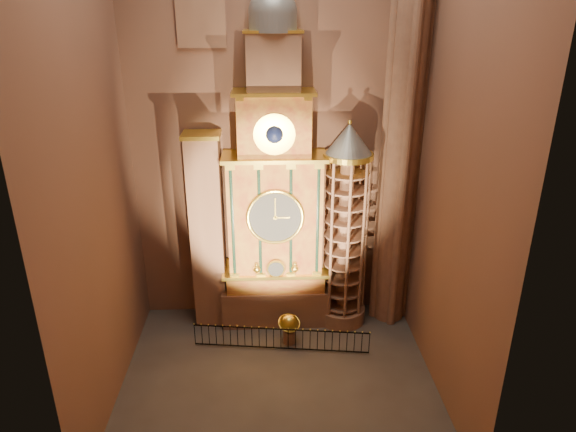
{
  "coord_description": "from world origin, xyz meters",
  "views": [
    {
      "loc": [
        -0.37,
        -18.67,
        15.7
      ],
      "look_at": [
        0.57,
        3.0,
        6.76
      ],
      "focal_mm": 32.0,
      "sensor_mm": 36.0,
      "label": 1
    }
  ],
  "objects_px": {
    "celestial_globe": "(289,326)",
    "iron_railing": "(281,339)",
    "portrait_tower": "(207,232)",
    "stair_turret": "(345,230)",
    "astronomical_clock": "(275,203)"
  },
  "relations": [
    {
      "from": "stair_turret",
      "to": "celestial_globe",
      "type": "relative_size",
      "value": 6.7
    },
    {
      "from": "astronomical_clock",
      "to": "celestial_globe",
      "type": "relative_size",
      "value": 10.36
    },
    {
      "from": "stair_turret",
      "to": "celestial_globe",
      "type": "distance_m",
      "value": 5.55
    },
    {
      "from": "stair_turret",
      "to": "iron_railing",
      "type": "distance_m",
      "value": 6.25
    },
    {
      "from": "iron_railing",
      "to": "astronomical_clock",
      "type": "bearing_deg",
      "value": 93.69
    },
    {
      "from": "portrait_tower",
      "to": "stair_turret",
      "type": "xyz_separation_m",
      "value": [
        6.9,
        -0.28,
        0.12
      ]
    },
    {
      "from": "celestial_globe",
      "to": "astronomical_clock",
      "type": "bearing_deg",
      "value": 105.2
    },
    {
      "from": "astronomical_clock",
      "to": "iron_railing",
      "type": "distance_m",
      "value": 6.67
    },
    {
      "from": "celestial_globe",
      "to": "iron_railing",
      "type": "xyz_separation_m",
      "value": [
        -0.43,
        -0.57,
        -0.33
      ]
    },
    {
      "from": "portrait_tower",
      "to": "celestial_globe",
      "type": "relative_size",
      "value": 6.33
    },
    {
      "from": "celestial_globe",
      "to": "iron_railing",
      "type": "relative_size",
      "value": 0.19
    },
    {
      "from": "astronomical_clock",
      "to": "iron_railing",
      "type": "bearing_deg",
      "value": -86.31
    },
    {
      "from": "iron_railing",
      "to": "portrait_tower",
      "type": "bearing_deg",
      "value": 141.55
    },
    {
      "from": "portrait_tower",
      "to": "stair_turret",
      "type": "distance_m",
      "value": 6.91
    },
    {
      "from": "astronomical_clock",
      "to": "stair_turret",
      "type": "relative_size",
      "value": 1.55
    }
  ]
}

